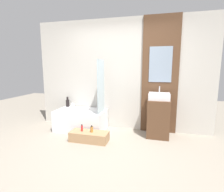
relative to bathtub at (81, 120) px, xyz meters
name	(u,v)px	position (x,y,z in m)	size (l,w,h in m)	color
ground_plane	(100,159)	(0.87, -1.18, -0.25)	(12.00, 12.00, 0.00)	gray
wall_tiled_back	(121,75)	(0.87, 0.40, 1.05)	(4.20, 0.06, 2.60)	beige
wall_wood_accent	(160,75)	(1.78, 0.35, 1.07)	(0.79, 0.04, 2.60)	brown
bathtub	(81,120)	(0.00, 0.00, 0.00)	(1.14, 0.69, 0.49)	white
glass_shower_screen	(101,87)	(0.54, -0.10, 0.83)	(0.01, 0.45, 1.17)	silver
wooden_step_bench	(89,136)	(0.43, -0.56, -0.15)	(0.78, 0.32, 0.20)	#A87F56
vanity_cabinet	(158,118)	(1.78, 0.08, 0.16)	(0.46, 0.50, 0.81)	brown
sink	(159,96)	(1.78, 0.08, 0.63)	(0.44, 0.36, 0.27)	white
vase_tall_dark	(68,103)	(-0.48, 0.25, 0.34)	(0.09, 0.09, 0.25)	black
vase_round_light	(73,105)	(-0.33, 0.24, 0.29)	(0.11, 0.11, 0.11)	silver
bottle_soap_primary	(82,128)	(0.27, -0.56, 0.02)	(0.04, 0.04, 0.15)	red
bottle_soap_secondary	(92,129)	(0.49, -0.56, 0.01)	(0.06, 0.06, 0.14)	#B2752D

